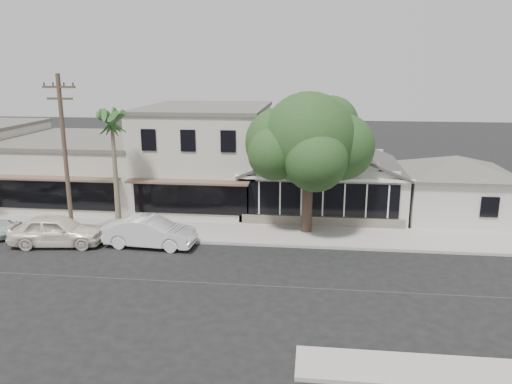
# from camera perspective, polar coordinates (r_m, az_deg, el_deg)

# --- Properties ---
(ground) EXTENTS (140.00, 140.00, 0.00)m
(ground) POSITION_cam_1_polar(r_m,az_deg,el_deg) (22.60, -5.22, -10.35)
(ground) COLOR black
(ground) RESTS_ON ground
(sidewalk_north) EXTENTS (90.00, 3.50, 0.15)m
(sidewalk_north) POSITION_cam_1_polar(r_m,az_deg,el_deg) (30.99, -17.28, -3.91)
(sidewalk_north) COLOR #9E9991
(sidewalk_north) RESTS_ON ground
(corner_shop) EXTENTS (10.40, 8.60, 5.10)m
(corner_shop) POSITION_cam_1_polar(r_m,az_deg,el_deg) (33.26, 7.60, 2.37)
(corner_shop) COLOR silver
(corner_shop) RESTS_ON ground
(side_cottage) EXTENTS (6.00, 6.00, 3.00)m
(side_cottage) POSITION_cam_1_polar(r_m,az_deg,el_deg) (33.73, 21.62, -0.31)
(side_cottage) COLOR silver
(side_cottage) RESTS_ON ground
(row_building_near) EXTENTS (8.00, 10.00, 6.50)m
(row_building_near) POSITION_cam_1_polar(r_m,az_deg,el_deg) (34.93, -5.65, 4.05)
(row_building_near) COLOR beige
(row_building_near) RESTS_ON ground
(row_building_midnear) EXTENTS (10.00, 10.00, 4.20)m
(row_building_midnear) POSITION_cam_1_polar(r_m,az_deg,el_deg) (38.08, -18.98, 2.42)
(row_building_midnear) COLOR beige
(row_building_midnear) RESTS_ON ground
(utility_pole) EXTENTS (1.80, 0.24, 9.00)m
(utility_pole) POSITION_cam_1_polar(r_m,az_deg,el_deg) (28.98, -20.99, 4.17)
(utility_pole) COLOR brown
(utility_pole) RESTS_ON ground
(car_0) EXTENTS (5.12, 2.58, 1.67)m
(car_0) POSITION_cam_1_polar(r_m,az_deg,el_deg) (28.78, -21.79, -4.09)
(car_0) COLOR white
(car_0) RESTS_ON ground
(car_1) EXTENTS (4.92, 1.95, 1.59)m
(car_1) POSITION_cam_1_polar(r_m,az_deg,el_deg) (27.18, -12.02, -4.50)
(car_1) COLOR silver
(car_1) RESTS_ON ground
(shade_tree) EXTENTS (7.27, 6.58, 8.07)m
(shade_tree) POSITION_cam_1_polar(r_m,az_deg,el_deg) (27.97, 5.92, 5.79)
(shade_tree) COLOR #4E3B2F
(shade_tree) RESTS_ON ground
(palm_east) EXTENTS (2.92, 2.92, 7.45)m
(palm_east) POSITION_cam_1_polar(r_m,az_deg,el_deg) (28.98, -16.16, 7.72)
(palm_east) COLOR #726651
(palm_east) RESTS_ON ground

